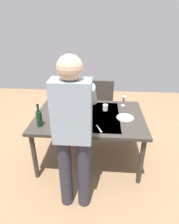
{
  "coord_description": "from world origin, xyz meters",
  "views": [
    {
      "loc": [
        -0.17,
        2.31,
        1.93
      ],
      "look_at": [
        0.0,
        0.0,
        0.78
      ],
      "focal_mm": 30.0,
      "sensor_mm": 36.0,
      "label": 1
    }
  ],
  "objects_px": {
    "water_cup_far_left": "(55,109)",
    "wine_glass_left": "(124,99)",
    "wine_bottle": "(39,118)",
    "water_cup_near_left": "(53,117)",
    "dinner_plate_near": "(125,118)",
    "chair_near": "(102,103)",
    "water_cup_near_right": "(105,108)",
    "person_server": "(73,131)",
    "dinner_plate_far": "(82,106)",
    "serving_bowl_pasta": "(59,103)",
    "dining_table": "(89,119)"
  },
  "relations": [
    {
      "from": "water_cup_far_left",
      "to": "wine_glass_left",
      "type": "bearing_deg",
      "value": -162.12
    },
    {
      "from": "wine_bottle",
      "to": "water_cup_near_left",
      "type": "height_order",
      "value": "wine_bottle"
    },
    {
      "from": "wine_glass_left",
      "to": "dinner_plate_near",
      "type": "distance_m",
      "value": 0.42
    },
    {
      "from": "wine_bottle",
      "to": "water_cup_near_left",
      "type": "bearing_deg",
      "value": -130.81
    },
    {
      "from": "chair_near",
      "to": "water_cup_near_left",
      "type": "distance_m",
      "value": 1.29
    },
    {
      "from": "water_cup_near_right",
      "to": "wine_glass_left",
      "type": "bearing_deg",
      "value": -145.4
    },
    {
      "from": "person_server",
      "to": "water_cup_near_left",
      "type": "relative_size",
      "value": 17.34
    },
    {
      "from": "chair_near",
      "to": "dinner_plate_far",
      "type": "height_order",
      "value": "chair_near"
    },
    {
      "from": "person_server",
      "to": "serving_bowl_pasta",
      "type": "xyz_separation_m",
      "value": [
        0.4,
        -1.09,
        -0.2
      ]
    },
    {
      "from": "chair_near",
      "to": "water_cup_near_right",
      "type": "xyz_separation_m",
      "value": [
        -0.04,
        0.74,
        0.24
      ]
    },
    {
      "from": "dinner_plate_far",
      "to": "wine_bottle",
      "type": "bearing_deg",
      "value": 53.63
    },
    {
      "from": "water_cup_near_right",
      "to": "serving_bowl_pasta",
      "type": "distance_m",
      "value": 0.73
    },
    {
      "from": "dining_table",
      "to": "person_server",
      "type": "height_order",
      "value": "person_server"
    },
    {
      "from": "dining_table",
      "to": "wine_bottle",
      "type": "xyz_separation_m",
      "value": [
        0.6,
        0.33,
        0.18
      ]
    },
    {
      "from": "dining_table",
      "to": "dinner_plate_near",
      "type": "height_order",
      "value": "dinner_plate_near"
    },
    {
      "from": "dinner_plate_near",
      "to": "dinner_plate_far",
      "type": "distance_m",
      "value": 0.71
    },
    {
      "from": "chair_near",
      "to": "serving_bowl_pasta",
      "type": "distance_m",
      "value": 0.94
    },
    {
      "from": "wine_bottle",
      "to": "water_cup_near_left",
      "type": "distance_m",
      "value": 0.21
    },
    {
      "from": "water_cup_near_left",
      "to": "water_cup_near_right",
      "type": "relative_size",
      "value": 1.09
    },
    {
      "from": "wine_glass_left",
      "to": "serving_bowl_pasta",
      "type": "height_order",
      "value": "wine_glass_left"
    },
    {
      "from": "water_cup_near_left",
      "to": "water_cup_near_right",
      "type": "height_order",
      "value": "water_cup_near_left"
    },
    {
      "from": "chair_near",
      "to": "water_cup_near_right",
      "type": "distance_m",
      "value": 0.78
    },
    {
      "from": "wine_glass_left",
      "to": "water_cup_near_left",
      "type": "distance_m",
      "value": 1.11
    },
    {
      "from": "water_cup_near_right",
      "to": "dinner_plate_near",
      "type": "relative_size",
      "value": 0.39
    },
    {
      "from": "dining_table",
      "to": "serving_bowl_pasta",
      "type": "relative_size",
      "value": 4.99
    },
    {
      "from": "dinner_plate_far",
      "to": "chair_near",
      "type": "bearing_deg",
      "value": -116.54
    },
    {
      "from": "water_cup_near_left",
      "to": "dinner_plate_far",
      "type": "xyz_separation_m",
      "value": [
        -0.33,
        -0.47,
        -0.04
      ]
    },
    {
      "from": "dining_table",
      "to": "serving_bowl_pasta",
      "type": "distance_m",
      "value": 0.59
    },
    {
      "from": "chair_near",
      "to": "water_cup_near_left",
      "type": "relative_size",
      "value": 9.34
    },
    {
      "from": "wine_bottle",
      "to": "dinner_plate_far",
      "type": "xyz_separation_m",
      "value": [
        -0.46,
        -0.62,
        -0.1
      ]
    },
    {
      "from": "wine_bottle",
      "to": "dinner_plate_far",
      "type": "relative_size",
      "value": 1.29
    },
    {
      "from": "dining_table",
      "to": "water_cup_near_right",
      "type": "distance_m",
      "value": 0.3
    },
    {
      "from": "dinner_plate_far",
      "to": "dinner_plate_near",
      "type": "bearing_deg",
      "value": 151.76
    },
    {
      "from": "water_cup_near_right",
      "to": "serving_bowl_pasta",
      "type": "height_order",
      "value": "water_cup_near_right"
    },
    {
      "from": "water_cup_far_left",
      "to": "dinner_plate_far",
      "type": "relative_size",
      "value": 0.45
    },
    {
      "from": "person_server",
      "to": "water_cup_near_right",
      "type": "bearing_deg",
      "value": -108.16
    },
    {
      "from": "person_server",
      "to": "wine_bottle",
      "type": "height_order",
      "value": "person_server"
    },
    {
      "from": "chair_near",
      "to": "water_cup_near_left",
      "type": "bearing_deg",
      "value": 59.75
    },
    {
      "from": "wine_bottle",
      "to": "water_cup_far_left",
      "type": "relative_size",
      "value": 2.86
    },
    {
      "from": "serving_bowl_pasta",
      "to": "dinner_plate_near",
      "type": "height_order",
      "value": "serving_bowl_pasta"
    },
    {
      "from": "serving_bowl_pasta",
      "to": "dinner_plate_near",
      "type": "relative_size",
      "value": 1.3
    },
    {
      "from": "water_cup_far_left",
      "to": "wine_bottle",
      "type": "bearing_deg",
      "value": 74.38
    },
    {
      "from": "water_cup_near_right",
      "to": "dinner_plate_far",
      "type": "bearing_deg",
      "value": -17.88
    },
    {
      "from": "water_cup_near_right",
      "to": "dinner_plate_near",
      "type": "distance_m",
      "value": 0.35
    },
    {
      "from": "wine_glass_left",
      "to": "water_cup_near_right",
      "type": "relative_size",
      "value": 1.7
    },
    {
      "from": "person_server",
      "to": "dinner_plate_far",
      "type": "distance_m",
      "value": 1.11
    },
    {
      "from": "wine_glass_left",
      "to": "water_cup_far_left",
      "type": "distance_m",
      "value": 1.04
    },
    {
      "from": "person_server",
      "to": "dinner_plate_far",
      "type": "xyz_separation_m",
      "value": [
        0.04,
        -1.08,
        -0.23
      ]
    },
    {
      "from": "person_server",
      "to": "wine_bottle",
      "type": "bearing_deg",
      "value": -42.88
    },
    {
      "from": "dinner_plate_far",
      "to": "wine_glass_left",
      "type": "bearing_deg",
      "value": -173.14
    }
  ]
}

